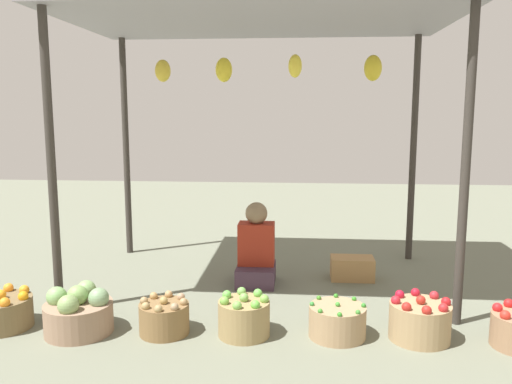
% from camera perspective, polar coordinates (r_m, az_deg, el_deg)
% --- Properties ---
extents(ground_plane, '(14.00, 14.00, 0.00)m').
position_cam_1_polar(ground_plane, '(5.14, 0.47, -9.64)').
color(ground_plane, slate).
extents(market_stall_structure, '(3.48, 2.11, 2.46)m').
position_cam_1_polar(market_stall_structure, '(4.93, 0.51, 16.14)').
color(market_stall_structure, '#38332D').
rests_on(market_stall_structure, ground).
extents(vendor_person, '(0.36, 0.44, 0.78)m').
position_cam_1_polar(vendor_person, '(5.00, 0.03, -6.61)').
color(vendor_person, '#422E3E').
rests_on(vendor_person, ground).
extents(basket_oranges, '(0.44, 0.44, 0.30)m').
position_cam_1_polar(basket_oranges, '(4.49, -25.95, -11.66)').
color(basket_oranges, brown).
rests_on(basket_oranges, ground).
extents(basket_cabbages, '(0.50, 0.50, 0.36)m').
position_cam_1_polar(basket_cabbages, '(4.18, -18.80, -12.39)').
color(basket_cabbages, '#94765D').
rests_on(basket_cabbages, ground).
extents(basket_potatoes, '(0.37, 0.37, 0.28)m').
position_cam_1_polar(basket_potatoes, '(4.02, -9.99, -13.33)').
color(basket_potatoes, olive).
rests_on(basket_potatoes, ground).
extents(basket_green_apples, '(0.38, 0.38, 0.32)m').
position_cam_1_polar(basket_green_apples, '(3.93, -1.32, -13.48)').
color(basket_green_apples, '#998052').
rests_on(basket_green_apples, ground).
extents(basket_green_chilies, '(0.41, 0.41, 0.26)m').
position_cam_1_polar(basket_green_chilies, '(3.96, 8.86, -13.75)').
color(basket_green_chilies, tan).
rests_on(basket_green_chilies, ground).
extents(basket_red_apples, '(0.43, 0.43, 0.33)m').
position_cam_1_polar(basket_red_apples, '(4.04, 17.44, -13.22)').
color(basket_red_apples, tan).
rests_on(basket_red_apples, ground).
extents(wooden_crate_near_vendor, '(0.41, 0.26, 0.22)m').
position_cam_1_polar(wooden_crate_near_vendor, '(5.24, 10.45, -8.18)').
color(wooden_crate_near_vendor, '#A97F4D').
rests_on(wooden_crate_near_vendor, ground).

